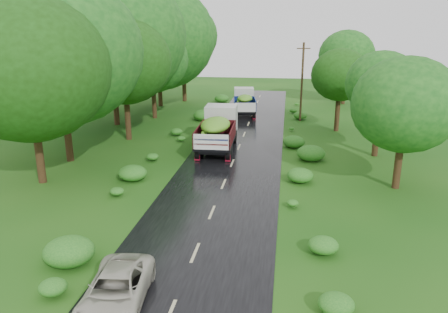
% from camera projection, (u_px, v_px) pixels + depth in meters
% --- Properties ---
extents(ground, '(120.00, 120.00, 0.00)m').
position_uv_depth(ground, '(195.00, 253.00, 17.74)').
color(ground, '#11440E').
rests_on(ground, ground).
extents(road, '(6.50, 80.00, 0.02)m').
position_uv_depth(road, '(215.00, 204.00, 22.47)').
color(road, black).
rests_on(road, ground).
extents(road_lines, '(0.12, 69.60, 0.00)m').
position_uv_depth(road_lines, '(218.00, 197.00, 23.41)').
color(road_lines, '#BFB78C').
rests_on(road_lines, road).
extents(truck_near, '(2.65, 6.96, 2.89)m').
position_uv_depth(truck_near, '(218.00, 128.00, 31.95)').
color(truck_near, black).
rests_on(truck_near, ground).
extents(truck_far, '(2.81, 6.08, 2.46)m').
position_uv_depth(truck_far, '(244.00, 101.00, 44.39)').
color(truck_far, black).
rests_on(truck_far, ground).
extents(car, '(2.34, 4.34, 1.16)m').
position_uv_depth(car, '(116.00, 290.00, 14.25)').
color(car, beige).
rests_on(car, road).
extents(utility_pole, '(1.25, 0.43, 7.30)m').
position_uv_depth(utility_pole, '(302.00, 81.00, 40.65)').
color(utility_pole, '#382616').
rests_on(utility_pole, ground).
extents(trees_left, '(7.84, 32.58, 10.17)m').
position_uv_depth(trees_left, '(126.00, 46.00, 37.59)').
color(trees_left, black).
rests_on(trees_left, ground).
extents(trees_right, '(5.42, 30.67, 7.09)m').
position_uv_depth(trees_right, '(362.00, 74.00, 35.21)').
color(trees_right, black).
rests_on(trees_right, ground).
extents(shrubs, '(11.90, 44.00, 0.70)m').
position_uv_depth(shrubs, '(236.00, 150.00, 30.89)').
color(shrubs, '#165F1C').
rests_on(shrubs, ground).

